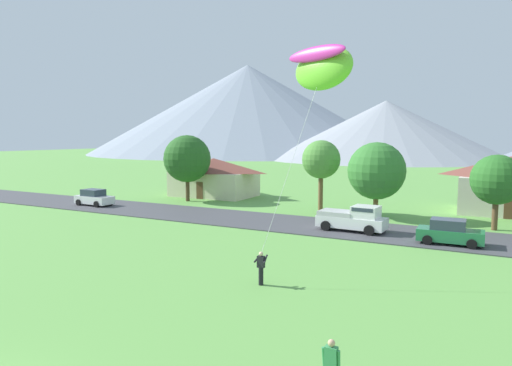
{
  "coord_description": "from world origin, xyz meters",
  "views": [
    {
      "loc": [
        12.55,
        -6.2,
        7.33
      ],
      "look_at": [
        -1.1,
        19.57,
        4.35
      ],
      "focal_mm": 32.28,
      "sensor_mm": 36.0,
      "label": 1
    }
  ],
  "objects_px": {
    "tree_left_of_center": "(321,160)",
    "parked_car_white_mid_east": "(94,198)",
    "parked_car_green_west_end": "(450,232)",
    "pickup_truck_white_west_side": "(353,218)",
    "tree_near_left": "(497,180)",
    "house_leftmost": "(510,184)",
    "kite_flyer_with_kite": "(322,69)",
    "tree_right_of_center": "(187,159)",
    "house_left_center": "(214,177)",
    "tree_near_right": "(377,171)"
  },
  "relations": [
    {
      "from": "tree_left_of_center",
      "to": "parked_car_white_mid_east",
      "type": "height_order",
      "value": "tree_left_of_center"
    },
    {
      "from": "house_leftmost",
      "to": "tree_right_of_center",
      "type": "distance_m",
      "value": 32.92
    },
    {
      "from": "parked_car_white_mid_east",
      "to": "house_left_center",
      "type": "bearing_deg",
      "value": 62.0
    },
    {
      "from": "house_left_center",
      "to": "tree_left_of_center",
      "type": "distance_m",
      "value": 17.0
    },
    {
      "from": "tree_near_right",
      "to": "parked_car_green_west_end",
      "type": "height_order",
      "value": "tree_near_right"
    },
    {
      "from": "tree_near_right",
      "to": "parked_car_white_mid_east",
      "type": "xyz_separation_m",
      "value": [
        -27.91,
        -6.51,
        -3.39
      ]
    },
    {
      "from": "parked_car_green_west_end",
      "to": "pickup_truck_white_west_side",
      "type": "xyz_separation_m",
      "value": [
        -6.95,
        1.19,
        0.19
      ]
    },
    {
      "from": "pickup_truck_white_west_side",
      "to": "tree_near_right",
      "type": "bearing_deg",
      "value": 89.02
    },
    {
      "from": "tree_right_of_center",
      "to": "pickup_truck_white_west_side",
      "type": "height_order",
      "value": "tree_right_of_center"
    },
    {
      "from": "parked_car_white_mid_east",
      "to": "pickup_truck_white_west_side",
      "type": "relative_size",
      "value": 0.8
    },
    {
      "from": "parked_car_white_mid_east",
      "to": "tree_near_left",
      "type": "bearing_deg",
      "value": 8.69
    },
    {
      "from": "house_leftmost",
      "to": "tree_near_left",
      "type": "distance_m",
      "value": 9.63
    },
    {
      "from": "parked_car_white_mid_east",
      "to": "parked_car_green_west_end",
      "type": "bearing_deg",
      "value": -2.16
    },
    {
      "from": "parked_car_green_west_end",
      "to": "house_left_center",
      "type": "bearing_deg",
      "value": 153.51
    },
    {
      "from": "house_leftmost",
      "to": "parked_car_green_west_end",
      "type": "distance_m",
      "value": 17.05
    },
    {
      "from": "tree_right_of_center",
      "to": "parked_car_green_west_end",
      "type": "distance_m",
      "value": 29.86
    },
    {
      "from": "kite_flyer_with_kite",
      "to": "tree_left_of_center",
      "type": "bearing_deg",
      "value": 109.74
    },
    {
      "from": "tree_near_left",
      "to": "kite_flyer_with_kite",
      "type": "distance_m",
      "value": 19.87
    },
    {
      "from": "pickup_truck_white_west_side",
      "to": "kite_flyer_with_kite",
      "type": "xyz_separation_m",
      "value": [
        1.18,
        -10.8,
        9.79
      ]
    },
    {
      "from": "parked_car_white_mid_east",
      "to": "kite_flyer_with_kite",
      "type": "distance_m",
      "value": 32.54
    },
    {
      "from": "tree_right_of_center",
      "to": "parked_car_green_west_end",
      "type": "height_order",
      "value": "tree_right_of_center"
    },
    {
      "from": "house_leftmost",
      "to": "tree_left_of_center",
      "type": "bearing_deg",
      "value": -152.79
    },
    {
      "from": "tree_near_right",
      "to": "house_left_center",
      "type": "bearing_deg",
      "value": 163.83
    },
    {
      "from": "tree_near_left",
      "to": "tree_right_of_center",
      "type": "xyz_separation_m",
      "value": [
        -30.86,
        1.88,
        0.84
      ]
    },
    {
      "from": "parked_car_white_mid_east",
      "to": "kite_flyer_with_kite",
      "type": "relative_size",
      "value": 0.35
    },
    {
      "from": "house_leftmost",
      "to": "tree_left_of_center",
      "type": "height_order",
      "value": "tree_left_of_center"
    },
    {
      "from": "house_left_center",
      "to": "house_leftmost",
      "type": "bearing_deg",
      "value": 4.6
    },
    {
      "from": "tree_left_of_center",
      "to": "tree_right_of_center",
      "type": "height_order",
      "value": "tree_right_of_center"
    },
    {
      "from": "house_leftmost",
      "to": "tree_near_right",
      "type": "relative_size",
      "value": 1.35
    },
    {
      "from": "house_leftmost",
      "to": "tree_near_right",
      "type": "height_order",
      "value": "tree_near_right"
    },
    {
      "from": "house_leftmost",
      "to": "kite_flyer_with_kite",
      "type": "distance_m",
      "value": 28.94
    },
    {
      "from": "tree_left_of_center",
      "to": "pickup_truck_white_west_side",
      "type": "relative_size",
      "value": 1.31
    },
    {
      "from": "tree_left_of_center",
      "to": "parked_car_white_mid_east",
      "type": "distance_m",
      "value": 23.98
    },
    {
      "from": "tree_left_of_center",
      "to": "tree_near_right",
      "type": "height_order",
      "value": "tree_left_of_center"
    },
    {
      "from": "tree_right_of_center",
      "to": "parked_car_green_west_end",
      "type": "xyz_separation_m",
      "value": [
        28.23,
        -8.9,
        -3.92
      ]
    },
    {
      "from": "house_leftmost",
      "to": "house_left_center",
      "type": "distance_m",
      "value": 31.86
    },
    {
      "from": "tree_left_of_center",
      "to": "pickup_truck_white_west_side",
      "type": "bearing_deg",
      "value": -53.62
    },
    {
      "from": "tree_left_of_center",
      "to": "tree_right_of_center",
      "type": "bearing_deg",
      "value": 177.96
    },
    {
      "from": "house_left_center",
      "to": "parked_car_white_mid_east",
      "type": "xyz_separation_m",
      "value": [
        -6.73,
        -12.66,
        -1.54
      ]
    },
    {
      "from": "parked_car_white_mid_east",
      "to": "tree_right_of_center",
      "type": "bearing_deg",
      "value": 49.36
    },
    {
      "from": "tree_near_left",
      "to": "parked_car_white_mid_east",
      "type": "height_order",
      "value": "tree_near_left"
    },
    {
      "from": "tree_near_left",
      "to": "kite_flyer_with_kite",
      "type": "xyz_separation_m",
      "value": [
        -8.39,
        -16.63,
        6.9
      ]
    },
    {
      "from": "parked_car_green_west_end",
      "to": "pickup_truck_white_west_side",
      "type": "bearing_deg",
      "value": 170.28
    },
    {
      "from": "parked_car_green_west_end",
      "to": "parked_car_white_mid_east",
      "type": "distance_m",
      "value": 34.77
    },
    {
      "from": "tree_right_of_center",
      "to": "kite_flyer_with_kite",
      "type": "height_order",
      "value": "kite_flyer_with_kite"
    },
    {
      "from": "tree_near_left",
      "to": "pickup_truck_white_west_side",
      "type": "distance_m",
      "value": 11.58
    },
    {
      "from": "parked_car_green_west_end",
      "to": "pickup_truck_white_west_side",
      "type": "relative_size",
      "value": 0.8
    },
    {
      "from": "house_leftmost",
      "to": "parked_car_white_mid_east",
      "type": "distance_m",
      "value": 41.42
    },
    {
      "from": "house_left_center",
      "to": "kite_flyer_with_kite",
      "type": "height_order",
      "value": "kite_flyer_with_kite"
    },
    {
      "from": "house_leftmost",
      "to": "tree_right_of_center",
      "type": "bearing_deg",
      "value": -166.59
    }
  ]
}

